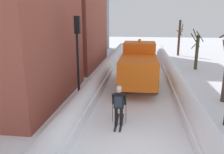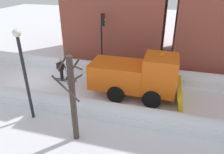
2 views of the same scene
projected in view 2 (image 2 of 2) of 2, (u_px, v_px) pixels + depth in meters
The scene contains 8 objects.
ground_plane at pixel (169, 99), 13.54m from camera, with size 80.00×80.00×0.00m, color white.
snowbank_left at pixel (171, 76), 15.70m from camera, with size 1.10×36.00×0.95m.
snowbank_right at pixel (167, 120), 11.06m from camera, with size 1.10×36.00×0.90m.
plow_truck at pixel (138, 75), 13.35m from camera, with size 3.20×5.98×3.12m.
skier at pixel (61, 68), 15.61m from camera, with size 0.62×1.80×1.81m.
traffic_light_pole at pixel (103, 32), 16.12m from camera, with size 0.28×0.42×4.67m.
street_lamp at pixel (23, 65), 10.48m from camera, with size 0.40×0.40×5.00m.
bare_tree_near at pixel (73, 98), 9.37m from camera, with size 1.03×1.27×4.54m.
Camera 2 is at (12.09, 9.59, 7.24)m, focal length 33.68 mm.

